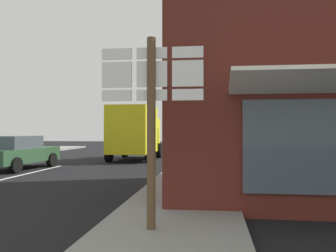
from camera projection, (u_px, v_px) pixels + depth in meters
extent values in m
plane|color=black|center=(40.00, 171.00, 15.11)|extent=(80.00, 80.00, 0.00)
cube|color=gray|center=(193.00, 178.00, 12.30)|extent=(2.47, 44.00, 0.14)
cube|color=#2D5133|center=(18.00, 155.00, 15.71)|extent=(2.12, 4.34, 0.60)
cube|color=#47515B|center=(14.00, 142.00, 15.47)|extent=(1.73, 2.23, 0.55)
cylinder|color=black|center=(19.00, 159.00, 17.21)|extent=(0.28, 0.66, 0.64)
cylinder|color=black|center=(52.00, 160.00, 16.84)|extent=(0.28, 0.66, 0.64)
cylinder|color=black|center=(16.00, 165.00, 14.20)|extent=(0.28, 0.66, 0.64)
cube|color=yellow|center=(133.00, 130.00, 20.13)|extent=(2.24, 3.72, 2.60)
cube|color=yellow|center=(142.00, 134.00, 22.61)|extent=(2.10, 1.32, 2.00)
cube|color=#47515B|center=(142.00, 122.00, 22.67)|extent=(1.76, 0.12, 0.70)
cylinder|color=black|center=(125.00, 150.00, 22.69)|extent=(0.29, 0.90, 0.90)
cylinder|color=black|center=(159.00, 150.00, 22.40)|extent=(0.29, 0.90, 0.90)
cylinder|color=black|center=(109.00, 154.00, 19.33)|extent=(0.29, 0.90, 0.90)
cylinder|color=black|center=(149.00, 154.00, 19.03)|extent=(0.29, 0.90, 0.90)
cylinder|color=brown|center=(151.00, 137.00, 5.70)|extent=(0.14, 0.14, 3.20)
cube|color=white|center=(117.00, 54.00, 5.84)|extent=(0.50, 0.03, 0.18)
cube|color=black|center=(117.00, 54.00, 5.86)|extent=(0.43, 0.01, 0.13)
cube|color=white|center=(117.00, 75.00, 5.84)|extent=(0.50, 0.03, 0.42)
cube|color=black|center=(117.00, 75.00, 5.86)|extent=(0.43, 0.01, 0.32)
cube|color=white|center=(117.00, 96.00, 5.83)|extent=(0.50, 0.03, 0.18)
cube|color=black|center=(117.00, 96.00, 5.85)|extent=(0.43, 0.01, 0.13)
cube|color=white|center=(152.00, 53.00, 5.77)|extent=(0.50, 0.03, 0.18)
cube|color=black|center=(152.00, 53.00, 5.79)|extent=(0.43, 0.01, 0.13)
cube|color=white|center=(152.00, 74.00, 5.77)|extent=(0.50, 0.03, 0.42)
cube|color=black|center=(152.00, 74.00, 5.78)|extent=(0.43, 0.01, 0.32)
cube|color=white|center=(152.00, 95.00, 5.76)|extent=(0.50, 0.03, 0.18)
cube|color=black|center=(152.00, 95.00, 5.78)|extent=(0.43, 0.01, 0.13)
cube|color=white|center=(188.00, 52.00, 5.70)|extent=(0.50, 0.03, 0.18)
cube|color=black|center=(188.00, 52.00, 5.72)|extent=(0.43, 0.01, 0.13)
cube|color=white|center=(188.00, 73.00, 5.69)|extent=(0.50, 0.03, 0.42)
cube|color=black|center=(188.00, 74.00, 5.71)|extent=(0.43, 0.01, 0.32)
cube|color=white|center=(188.00, 95.00, 5.69)|extent=(0.50, 0.03, 0.18)
cube|color=black|center=(188.00, 95.00, 5.71)|extent=(0.43, 0.01, 0.13)
cylinder|color=#47474C|center=(187.00, 130.00, 22.52)|extent=(0.12, 0.12, 3.44)
cube|color=black|center=(187.00, 110.00, 22.73)|extent=(0.30, 0.28, 0.90)
sphere|color=red|center=(188.00, 106.00, 22.87)|extent=(0.18, 0.18, 0.18)
sphere|color=#3C2303|center=(188.00, 111.00, 22.87)|extent=(0.18, 0.18, 0.18)
sphere|color=black|center=(188.00, 115.00, 22.86)|extent=(0.18, 0.18, 0.18)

